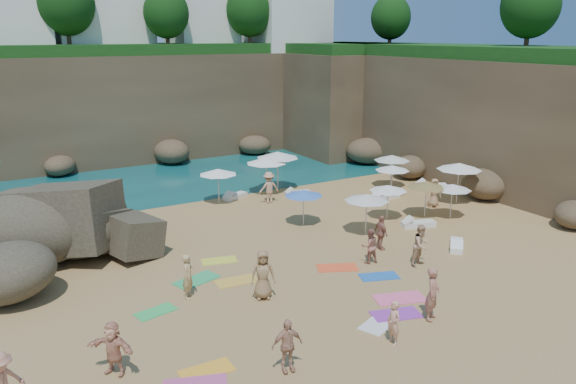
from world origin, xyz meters
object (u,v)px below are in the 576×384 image
person_stand_1 (370,246)px  parasol_1 (266,160)px  person_stand_0 (188,276)px  person_stand_4 (434,193)px  person_stand_3 (381,233)px  parasol_2 (278,155)px  person_stand_5 (73,219)px  person_stand_6 (394,323)px  parasol_0 (218,172)px  rock_outcrop (46,270)px  lounger_0 (235,196)px  person_stand_2 (269,188)px

person_stand_1 → parasol_1: bearing=-84.3°
person_stand_0 → person_stand_4: bearing=-35.8°
parasol_1 → person_stand_3: bearing=-89.2°
person_stand_1 → person_stand_0: bearing=6.4°
parasol_2 → person_stand_5: size_ratio=1.77×
person_stand_4 → person_stand_6: person_stand_4 is taller
person_stand_3 → person_stand_4: 7.78m
parasol_0 → person_stand_5: parasol_0 is taller
parasol_2 → person_stand_5: 12.83m
person_stand_0 → person_stand_1: bearing=-54.7°
person_stand_3 → person_stand_5: (-11.73, 9.31, -0.07)m
person_stand_3 → person_stand_6: bearing=149.3°
rock_outcrop → person_stand_0: 6.98m
rock_outcrop → parasol_0: parasol_0 is taller
person_stand_3 → person_stand_4: bearing=-56.0°
person_stand_4 → person_stand_5: 19.42m
parasol_0 → person_stand_5: bearing=-172.1°
rock_outcrop → person_stand_6: rock_outcrop is taller
person_stand_0 → person_stand_1: person_stand_0 is taller
rock_outcrop → parasol_2: size_ratio=3.23×
rock_outcrop → parasol_0: bearing=27.2°
person_stand_3 → person_stand_4: size_ratio=0.99×
rock_outcrop → person_stand_4: size_ratio=5.17×
rock_outcrop → person_stand_4: bearing=-4.4°
parasol_0 → person_stand_1: 11.64m
lounger_0 → person_stand_1: size_ratio=1.07×
lounger_0 → person_stand_0: size_ratio=0.96×
parasol_0 → person_stand_0: size_ratio=1.26×
person_stand_6 → person_stand_0: bearing=-142.8°
person_stand_0 → person_stand_1: (7.90, -0.76, -0.09)m
parasol_2 → person_stand_2: 3.10m
person_stand_2 → person_stand_6: person_stand_2 is taller
person_stand_3 → person_stand_6: (-4.87, -6.56, -0.08)m
person_stand_4 → parasol_1: bearing=162.8°
parasol_2 → lounger_0: (-3.10, -0.28, -2.16)m
parasol_1 → person_stand_4: 10.06m
person_stand_0 → person_stand_5: size_ratio=1.16×
person_stand_3 → person_stand_6: person_stand_3 is taller
person_stand_6 → person_stand_5: bearing=-154.3°
parasol_2 → lounger_0: parasol_2 is taller
parasol_2 → person_stand_3: size_ratio=1.61×
parasol_2 → person_stand_2: size_ratio=1.42×
person_stand_0 → person_stand_4: size_ratio=1.05×
rock_outcrop → person_stand_6: 14.70m
parasol_2 → person_stand_4: parasol_2 is taller
parasol_1 → parasol_2: size_ratio=0.93×
person_stand_1 → person_stand_4: person_stand_4 is taller
person_stand_2 → person_stand_4: bearing=151.2°
parasol_0 → person_stand_0: 12.18m
parasol_2 → person_stand_6: bearing=-107.9°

